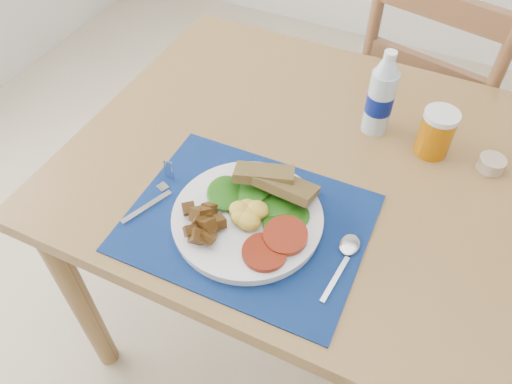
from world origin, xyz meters
TOP-DOWN VIEW (x-y plane):
  - table at (0.00, 0.20)m, footprint 1.40×0.90m
  - chair_far at (0.02, 0.82)m, footprint 0.51×0.49m
  - placemat at (-0.21, -0.03)m, footprint 0.48×0.38m
  - breakfast_plate at (-0.22, -0.04)m, footprint 0.30×0.30m
  - fork at (-0.42, -0.05)m, footprint 0.06×0.17m
  - spoon at (-0.01, -0.03)m, footprint 0.04×0.17m
  - water_bottle at (-0.06, 0.35)m, footprint 0.06×0.06m
  - juice_glass at (0.08, 0.34)m, footprint 0.08×0.08m
  - ramekin at (0.21, 0.34)m, footprint 0.06×0.06m

SIDE VIEW (x-z plane):
  - chair_far at x=0.02m, z-range 0.01..1.15m
  - table at x=0.00m, z-range 0.29..1.04m
  - placemat at x=-0.21m, z-range 0.75..0.75m
  - fork at x=-0.42m, z-range 0.75..0.76m
  - spoon at x=-0.01m, z-range 0.75..0.76m
  - ramekin at x=0.21m, z-range 0.75..0.78m
  - breakfast_plate at x=-0.22m, z-range 0.74..0.81m
  - juice_glass at x=0.08m, z-range 0.75..0.86m
  - water_bottle at x=-0.06m, z-range 0.74..0.95m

